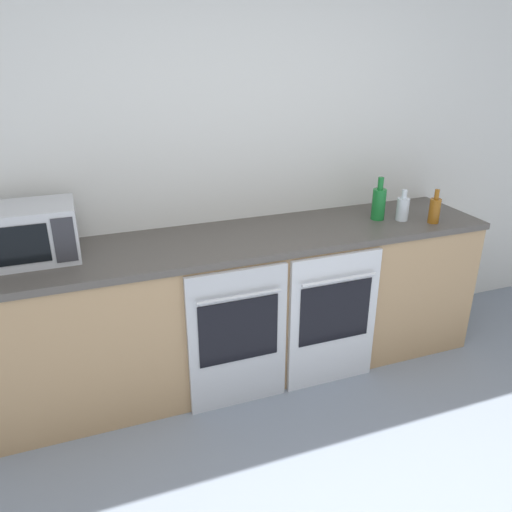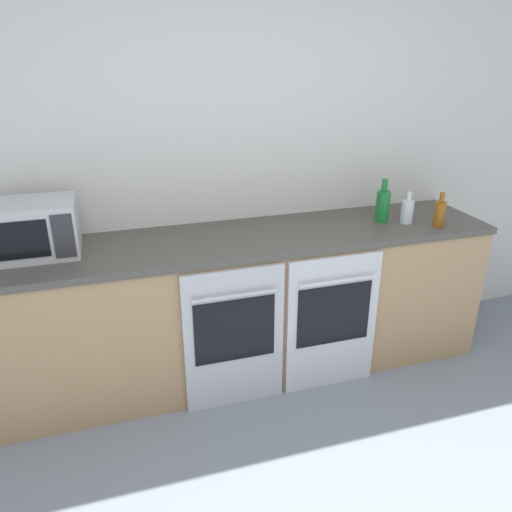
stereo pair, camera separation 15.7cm
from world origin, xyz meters
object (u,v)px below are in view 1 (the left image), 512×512
at_px(bottle_green, 379,203).
at_px(bottle_amber, 435,210).
at_px(oven_left, 238,339).
at_px(oven_right, 333,320).
at_px(bottle_clear, 403,208).
at_px(microwave, 29,233).

height_order(bottle_green, bottle_amber, bottle_green).
xyz_separation_m(oven_left, bottle_green, (1.07, 0.33, 0.60)).
bearing_deg(oven_right, bottle_green, 35.26).
bearing_deg(bottle_clear, oven_right, -156.76).
distance_m(bottle_green, bottle_amber, 0.35).
distance_m(oven_left, oven_right, 0.61).
distance_m(oven_right, bottle_green, 0.83).
distance_m(microwave, bottle_amber, 2.39).
xyz_separation_m(oven_left, bottle_amber, (1.37, 0.15, 0.57)).
relative_size(oven_right, bottle_green, 3.15).
relative_size(oven_left, microwave, 1.85).
xyz_separation_m(oven_left, oven_right, (0.61, 0.00, 0.00)).
bearing_deg(microwave, bottle_amber, -6.06).
bearing_deg(oven_left, microwave, 158.42).
bearing_deg(microwave, bottle_clear, -3.59).
bearing_deg(bottle_green, bottle_amber, -31.89).
xyz_separation_m(bottle_amber, bottle_clear, (-0.16, 0.11, -0.01)).
relative_size(microwave, bottle_clear, 2.36).
height_order(oven_left, oven_right, same).
bearing_deg(bottle_amber, microwave, 173.94).
relative_size(oven_right, bottle_amber, 4.02).
bearing_deg(microwave, oven_right, -13.86).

